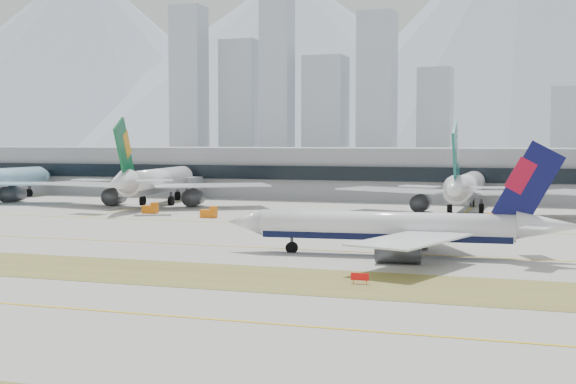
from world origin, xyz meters
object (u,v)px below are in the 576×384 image
(taxiing_airliner, at_px, (398,228))
(widebody_cathay, at_px, (465,189))
(widebody_eva, at_px, (155,182))
(terminal, at_px, (356,172))

(taxiing_airliner, relative_size, widebody_cathay, 0.85)
(widebody_eva, distance_m, widebody_cathay, 80.39)
(widebody_cathay, height_order, terminal, widebody_cathay)
(taxiing_airliner, height_order, widebody_eva, widebody_eva)
(widebody_cathay, distance_m, terminal, 60.07)
(widebody_eva, relative_size, terminal, 0.23)
(widebody_cathay, bearing_deg, terminal, 38.76)
(taxiing_airliner, bearing_deg, widebody_cathay, -96.37)
(widebody_eva, xyz_separation_m, widebody_cathay, (80.33, 3.10, -0.33))
(terminal, bearing_deg, widebody_eva, -130.53)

